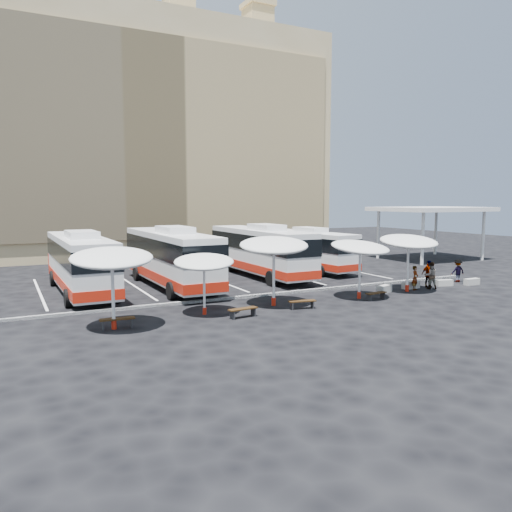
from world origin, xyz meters
name	(u,v)px	position (x,y,z in m)	size (l,w,h in m)	color
ground	(264,298)	(0.00, 0.00, 0.00)	(120.00, 120.00, 0.00)	black
sandstone_building	(134,141)	(0.00, 31.87, 12.63)	(42.00, 18.25, 29.60)	tan
service_canopy	(431,210)	(24.00, 10.00, 4.87)	(10.00, 8.00, 5.20)	silver
curb_divider	(260,295)	(0.00, 0.50, 0.07)	(34.00, 0.25, 0.15)	black
bay_lines	(214,279)	(0.00, 8.00, 0.01)	(24.15, 12.00, 0.01)	white
bus_0	(80,261)	(-9.63, 6.67, 2.05)	(3.08, 12.70, 4.02)	silver
bus_1	(170,256)	(-3.86, 6.31, 2.13)	(3.19, 13.19, 4.18)	silver
bus_2	(260,250)	(3.73, 7.71, 2.09)	(3.04, 12.89, 4.09)	silver
bus_3	(303,248)	(8.59, 9.21, 1.87)	(3.57, 11.71, 3.66)	silver
sunshade_0	(112,258)	(-9.57, -3.38, 3.28)	(4.19, 4.23, 3.86)	silver
sunshade_1	(204,262)	(-4.79, -2.49, 2.74)	(3.97, 3.99, 3.22)	silver
sunshade_2	(274,245)	(-0.54, -2.21, 3.39)	(4.99, 5.02, 3.99)	silver
sunshade_3	(360,248)	(5.02, -2.78, 3.08)	(3.85, 3.89, 3.62)	silver
sunshade_4	(409,242)	(9.28, -2.33, 3.24)	(4.50, 4.53, 3.81)	silver
wood_bench_0	(117,321)	(-9.41, -3.35, 0.37)	(1.62, 0.56, 0.49)	black
wood_bench_1	(243,310)	(-3.32, -4.03, 0.37)	(1.61, 0.61, 0.48)	black
wood_bench_2	(302,302)	(0.42, -3.67, 0.36)	(1.57, 0.68, 0.47)	black
wood_bench_3	(376,294)	(5.68, -3.54, 0.34)	(1.47, 0.54, 0.44)	black
conc_bench_0	(384,289)	(7.65, -2.03, 0.24)	(1.29, 0.43, 0.48)	#979791
conc_bench_1	(411,285)	(10.25, -1.66, 0.25)	(1.31, 0.44, 0.49)	#979791
conc_bench_2	(444,283)	(13.08, -1.93, 0.21)	(1.14, 0.38, 0.43)	#979791
conc_bench_3	(472,282)	(15.12, -2.50, 0.22)	(1.19, 0.40, 0.45)	#979791
passenger_0	(415,278)	(10.12, -2.16, 0.80)	(0.58, 0.38, 1.59)	black
passenger_1	(431,276)	(11.34, -2.39, 0.90)	(0.87, 0.68, 1.80)	black
passenger_2	(428,274)	(11.63, -1.84, 0.91)	(1.07, 0.45, 1.83)	black
passenger_3	(458,271)	(15.19, -1.20, 0.82)	(1.06, 0.61, 1.65)	black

